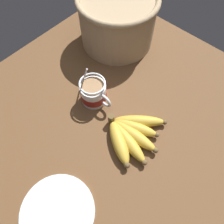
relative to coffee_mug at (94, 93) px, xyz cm
name	(u,v)px	position (x,y,z in cm)	size (l,w,h in cm)	color
table	(119,113)	(9.21, 2.17, -5.46)	(95.33, 95.33, 3.01)	brown
coffee_mug	(94,93)	(0.00, 0.00, 0.00)	(14.29, 8.66, 14.64)	silver
banana_bunch	(131,134)	(17.94, -2.41, -2.04)	(18.25, 21.63, 4.37)	brown
woven_basket	(117,19)	(-13.34, 26.69, 5.98)	(29.30, 29.30, 18.93)	tan
small_plate	(57,212)	(17.49, -31.82, -3.66)	(19.77, 19.77, 0.60)	silver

